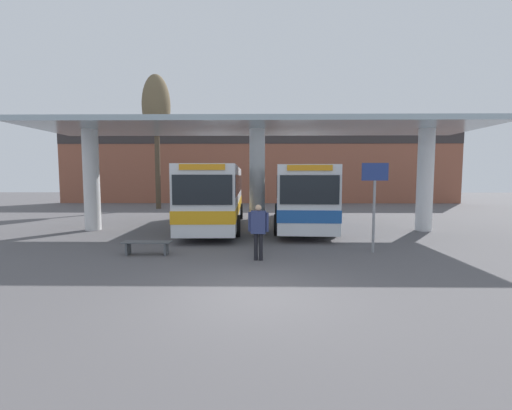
{
  "coord_description": "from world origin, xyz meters",
  "views": [
    {
      "loc": [
        0.17,
        -7.47,
        2.64
      ],
      "look_at": [
        0.0,
        5.11,
        1.6
      ],
      "focal_mm": 24.0,
      "sensor_mm": 36.0,
      "label": 1
    }
  ],
  "objects_px": {
    "transit_bus_center_bay": "(300,193)",
    "waiting_bench_near_pillar": "(147,245)",
    "transit_bus_left_bay": "(216,193)",
    "pedestrian_waiting": "(258,226)",
    "info_sign_platform": "(375,189)",
    "poplar_tree_behind_left": "(156,108)"
  },
  "relations": [
    {
      "from": "info_sign_platform",
      "to": "pedestrian_waiting",
      "type": "relative_size",
      "value": 1.76
    },
    {
      "from": "info_sign_platform",
      "to": "poplar_tree_behind_left",
      "type": "distance_m",
      "value": 21.32
    },
    {
      "from": "poplar_tree_behind_left",
      "to": "transit_bus_center_bay",
      "type": "bearing_deg",
      "value": -42.39
    },
    {
      "from": "transit_bus_left_bay",
      "to": "transit_bus_center_bay",
      "type": "xyz_separation_m",
      "value": [
        4.52,
        0.23,
        -0.01
      ]
    },
    {
      "from": "transit_bus_center_bay",
      "to": "pedestrian_waiting",
      "type": "relative_size",
      "value": 6.03
    },
    {
      "from": "transit_bus_left_bay",
      "to": "waiting_bench_near_pillar",
      "type": "relative_size",
      "value": 6.82
    },
    {
      "from": "transit_bus_center_bay",
      "to": "poplar_tree_behind_left",
      "type": "xyz_separation_m",
      "value": [
        -10.61,
        9.68,
        6.42
      ]
    },
    {
      "from": "pedestrian_waiting",
      "to": "waiting_bench_near_pillar",
      "type": "bearing_deg",
      "value": 176.3
    },
    {
      "from": "transit_bus_center_bay",
      "to": "waiting_bench_near_pillar",
      "type": "bearing_deg",
      "value": 52.58
    },
    {
      "from": "transit_bus_left_bay",
      "to": "poplar_tree_behind_left",
      "type": "xyz_separation_m",
      "value": [
        -6.09,
        9.91,
        6.41
      ]
    },
    {
      "from": "waiting_bench_near_pillar",
      "to": "info_sign_platform",
      "type": "height_order",
      "value": "info_sign_platform"
    },
    {
      "from": "waiting_bench_near_pillar",
      "to": "pedestrian_waiting",
      "type": "distance_m",
      "value": 3.91
    },
    {
      "from": "transit_bus_left_bay",
      "to": "waiting_bench_near_pillar",
      "type": "distance_m",
      "value": 7.14
    },
    {
      "from": "transit_bus_left_bay",
      "to": "transit_bus_center_bay",
      "type": "relative_size",
      "value": 1.03
    },
    {
      "from": "transit_bus_left_bay",
      "to": "info_sign_platform",
      "type": "relative_size",
      "value": 3.55
    },
    {
      "from": "waiting_bench_near_pillar",
      "to": "pedestrian_waiting",
      "type": "bearing_deg",
      "value": -10.48
    },
    {
      "from": "transit_bus_center_bay",
      "to": "waiting_bench_near_pillar",
      "type": "distance_m",
      "value": 9.37
    },
    {
      "from": "transit_bus_left_bay",
      "to": "pedestrian_waiting",
      "type": "distance_m",
      "value": 7.91
    },
    {
      "from": "transit_bus_center_bay",
      "to": "waiting_bench_near_pillar",
      "type": "height_order",
      "value": "transit_bus_center_bay"
    },
    {
      "from": "transit_bus_left_bay",
      "to": "waiting_bench_near_pillar",
      "type": "bearing_deg",
      "value": 75.84
    },
    {
      "from": "waiting_bench_near_pillar",
      "to": "poplar_tree_behind_left",
      "type": "bearing_deg",
      "value": 105.43
    },
    {
      "from": "waiting_bench_near_pillar",
      "to": "transit_bus_center_bay",
      "type": "bearing_deg",
      "value": 49.75
    }
  ]
}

